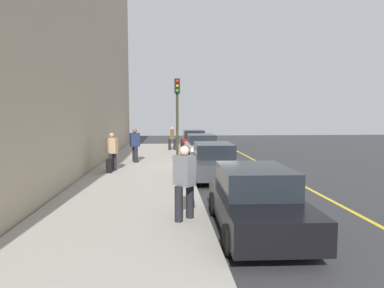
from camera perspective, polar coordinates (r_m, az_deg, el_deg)
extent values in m
plane|color=#333335|center=(16.65, 2.96, -4.55)|extent=(56.00, 56.00, 0.00)
cube|color=#A39E93|center=(16.56, -8.48, -4.39)|extent=(28.00, 4.60, 0.15)
cube|color=tan|center=(17.43, -18.49, 20.52)|extent=(32.00, 0.80, 15.00)
cube|color=gold|center=(17.33, 13.55, -4.29)|extent=(28.00, 0.14, 0.01)
cylinder|color=black|center=(25.79, 2.40, -0.43)|extent=(0.64, 0.22, 0.64)
cylinder|color=black|center=(25.66, -1.33, -0.46)|extent=(0.64, 0.22, 0.64)
cylinder|color=black|center=(28.56, 1.76, 0.09)|extent=(0.64, 0.22, 0.64)
cylinder|color=black|center=(28.44, -1.61, 0.07)|extent=(0.64, 0.22, 0.64)
cube|color=maroon|center=(27.08, 0.30, 0.41)|extent=(4.51, 1.81, 0.64)
cube|color=black|center=(27.26, 0.26, 1.74)|extent=(2.35, 1.60, 0.60)
cylinder|color=black|center=(19.91, 4.58, -2.06)|extent=(0.65, 0.24, 0.64)
cylinder|color=black|center=(19.69, -0.24, -2.12)|extent=(0.65, 0.24, 0.64)
cylinder|color=black|center=(22.65, 3.33, -1.20)|extent=(0.65, 0.24, 0.64)
cylinder|color=black|center=(22.45, -0.91, -1.24)|extent=(0.65, 0.24, 0.64)
cube|color=white|center=(21.13, 1.67, -0.89)|extent=(4.55, 1.92, 0.64)
cube|color=black|center=(21.30, 1.60, 0.83)|extent=(2.38, 1.66, 0.60)
cylinder|color=black|center=(13.42, 8.02, -5.52)|extent=(0.64, 0.23, 0.64)
cylinder|color=black|center=(13.20, 0.81, -5.65)|extent=(0.64, 0.23, 0.64)
cylinder|color=black|center=(16.16, 6.09, -3.72)|extent=(0.64, 0.23, 0.64)
cylinder|color=black|center=(15.98, 0.12, -3.79)|extent=(0.64, 0.23, 0.64)
cube|color=#383A3D|center=(14.62, 3.73, -3.54)|extent=(4.57, 1.88, 0.64)
cube|color=black|center=(14.77, 3.63, -1.03)|extent=(2.39, 1.64, 0.60)
cylinder|color=black|center=(7.31, 19.92, -14.81)|extent=(0.65, 0.24, 0.64)
cylinder|color=black|center=(6.87, 6.33, -15.84)|extent=(0.65, 0.24, 0.64)
cylinder|color=black|center=(9.72, 13.80, -9.68)|extent=(0.65, 0.24, 0.64)
cylinder|color=black|center=(9.39, 3.76, -10.07)|extent=(0.65, 0.24, 0.64)
cube|color=black|center=(8.19, 10.79, -10.44)|extent=(4.36, 1.91, 0.64)
cube|color=black|center=(8.25, 10.51, -5.89)|extent=(2.29, 1.66, 0.60)
cylinder|color=black|center=(19.00, -9.73, -1.65)|extent=(0.20, 0.20, 0.87)
cylinder|color=black|center=(18.62, -9.42, -1.79)|extent=(0.20, 0.20, 0.87)
cube|color=#1E284C|center=(18.73, -9.61, 0.72)|extent=(0.47, 0.58, 0.74)
sphere|color=brown|center=(18.70, -9.63, 2.21)|extent=(0.24, 0.24, 0.24)
cylinder|color=black|center=(15.82, -13.60, -3.11)|extent=(0.20, 0.20, 0.84)
cylinder|color=black|center=(16.17, -12.99, -2.92)|extent=(0.20, 0.20, 0.84)
cube|color=tan|center=(15.90, -13.35, -0.24)|extent=(0.43, 0.55, 0.71)
sphere|color=tan|center=(15.87, -13.38, 1.46)|extent=(0.23, 0.23, 0.23)
cylinder|color=black|center=(24.97, -2.95, -0.09)|extent=(0.19, 0.19, 0.80)
cylinder|color=black|center=(24.97, -3.80, -0.09)|extent=(0.19, 0.19, 0.80)
cube|color=brown|center=(24.92, -3.38, 1.60)|extent=(0.46, 0.29, 0.68)
sphere|color=#D8AD8C|center=(24.89, -3.39, 2.63)|extent=(0.22, 0.22, 0.22)
cylinder|color=black|center=(8.36, -2.25, -10.09)|extent=(0.20, 0.20, 0.87)
cylinder|color=black|center=(8.65, -0.36, -9.57)|extent=(0.20, 0.20, 0.87)
cube|color=slate|center=(8.33, -1.30, -4.48)|extent=(0.58, 0.57, 0.74)
sphere|color=beige|center=(8.27, -1.31, -1.13)|extent=(0.24, 0.24, 0.24)
cylinder|color=#2D2D19|center=(16.32, -2.49, 2.17)|extent=(0.12, 0.12, 3.61)
cube|color=black|center=(16.35, -2.52, 9.73)|extent=(0.26, 0.26, 0.70)
sphere|color=red|center=(16.22, -2.51, 10.52)|extent=(0.14, 0.14, 0.14)
sphere|color=orange|center=(16.20, -2.51, 9.74)|extent=(0.14, 0.14, 0.14)
sphere|color=green|center=(16.19, -2.50, 8.96)|extent=(0.14, 0.14, 0.14)
cube|color=black|center=(15.63, -13.81, -3.64)|extent=(0.34, 0.22, 0.61)
cylinder|color=#4C4C4C|center=(15.56, -13.84, -1.88)|extent=(0.03, 0.03, 0.36)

